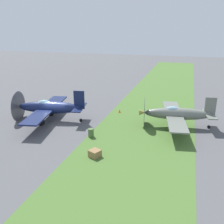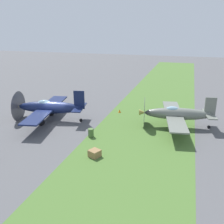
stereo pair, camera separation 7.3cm
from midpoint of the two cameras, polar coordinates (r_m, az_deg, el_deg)
ground_plane at (r=31.77m, az=-12.53°, el=-2.25°), size 160.00×160.00×0.00m
grass_verge at (r=28.29m, az=7.05°, el=-4.57°), size 120.00×11.00×0.01m
airplane_lead at (r=31.99m, az=-13.96°, el=1.01°), size 11.49×9.17×4.07m
airplane_wingman at (r=29.97m, az=14.37°, el=-0.40°), size 10.86×8.65×3.84m
fuel_drum at (r=26.96m, az=-4.70°, el=-4.67°), size 0.60×0.60×0.90m
supply_crate at (r=23.04m, az=-3.84°, el=-9.26°), size 1.20×1.20×0.64m
runway_marker_cone at (r=34.44m, az=1.78°, el=0.24°), size 0.36×0.36×0.44m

